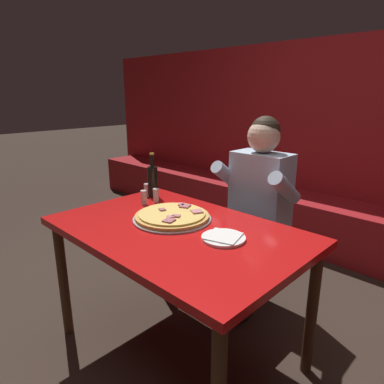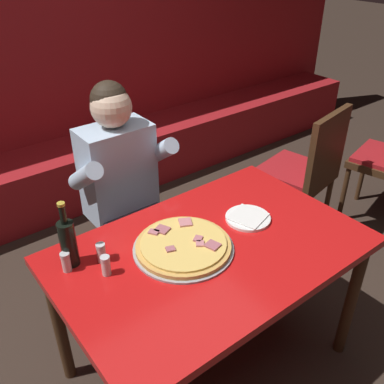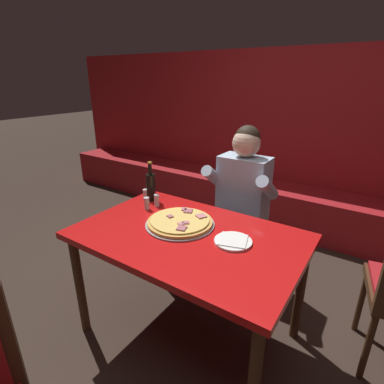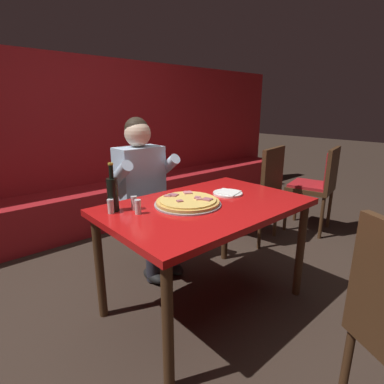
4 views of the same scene
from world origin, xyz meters
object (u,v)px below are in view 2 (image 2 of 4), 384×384
object	(u,v)px
shaker_oregano	(106,266)
dining_chair_far_right	(306,167)
plate_white_paper	(248,218)
shaker_red_pepper_flakes	(101,253)
beer_bottle	(68,242)
shaker_black_pepper	(66,263)
main_dining_table	(211,262)
diner_seated_blue_shirt	(127,189)
pizza	(183,246)

from	to	relation	value
shaker_oregano	dining_chair_far_right	size ratio (longest dim) A/B	0.09
dining_chair_far_right	plate_white_paper	bearing A→B (deg)	-157.95
shaker_red_pepper_flakes	beer_bottle	bearing A→B (deg)	149.32
shaker_red_pepper_flakes	shaker_black_pepper	bearing A→B (deg)	165.82
shaker_oregano	beer_bottle	bearing A→B (deg)	119.96
main_dining_table	plate_white_paper	size ratio (longest dim) A/B	6.24
diner_seated_blue_shirt	dining_chair_far_right	distance (m)	1.21
plate_white_paper	beer_bottle	xyz separation A→B (m)	(-0.78, 0.21, 0.10)
shaker_black_pepper	dining_chair_far_right	bearing A→B (deg)	5.94
beer_bottle	shaker_black_pepper	size ratio (longest dim) A/B	3.40
main_dining_table	diner_seated_blue_shirt	distance (m)	0.70
main_dining_table	shaker_red_pepper_flakes	size ratio (longest dim) A/B	15.24
pizza	dining_chair_far_right	size ratio (longest dim) A/B	0.44
shaker_black_pepper	beer_bottle	bearing A→B (deg)	40.62
pizza	shaker_oregano	bearing A→B (deg)	169.29
shaker_oregano	diner_seated_blue_shirt	size ratio (longest dim) A/B	0.07
main_dining_table	pizza	bearing A→B (deg)	148.11
diner_seated_blue_shirt	shaker_oregano	bearing A→B (deg)	-126.34
main_dining_table	shaker_black_pepper	distance (m)	0.61
diner_seated_blue_shirt	dining_chair_far_right	bearing A→B (deg)	-13.43
shaker_black_pepper	shaker_red_pepper_flakes	xyz separation A→B (m)	(0.14, -0.03, 0.00)
shaker_red_pepper_flakes	pizza	bearing A→B (deg)	-24.87
plate_white_paper	dining_chair_far_right	bearing A→B (deg)	22.05
pizza	shaker_black_pepper	distance (m)	0.48
main_dining_table	plate_white_paper	distance (m)	0.29
shaker_black_pepper	shaker_red_pepper_flakes	size ratio (longest dim) A/B	1.00
main_dining_table	dining_chair_far_right	distance (m)	1.24
plate_white_paper	dining_chair_far_right	world-z (taller)	dining_chair_far_right
beer_bottle	shaker_black_pepper	xyz separation A→B (m)	(-0.03, -0.03, -0.07)
pizza	beer_bottle	world-z (taller)	beer_bottle
beer_bottle	diner_seated_blue_shirt	bearing A→B (deg)	40.60
diner_seated_blue_shirt	dining_chair_far_right	world-z (taller)	diner_seated_blue_shirt
pizza	shaker_black_pepper	bearing A→B (deg)	158.26
shaker_black_pepper	plate_white_paper	bearing A→B (deg)	-12.93
pizza	plate_white_paper	bearing A→B (deg)	-1.50
plate_white_paper	shaker_oregano	size ratio (longest dim) A/B	2.44
plate_white_paper	shaker_oregano	xyz separation A→B (m)	(-0.70, 0.07, 0.03)
diner_seated_blue_shirt	plate_white_paper	bearing A→B (deg)	-66.85
shaker_red_pepper_flakes	dining_chair_far_right	size ratio (longest dim) A/B	0.09
pizza	diner_seated_blue_shirt	bearing A→B (deg)	81.72
pizza	shaker_oregano	world-z (taller)	shaker_oregano
shaker_black_pepper	diner_seated_blue_shirt	world-z (taller)	diner_seated_blue_shirt
pizza	dining_chair_far_right	world-z (taller)	dining_chair_far_right
plate_white_paper	main_dining_table	bearing A→B (deg)	-168.37
plate_white_paper	beer_bottle	size ratio (longest dim) A/B	0.72
shaker_black_pepper	dining_chair_far_right	distance (m)	1.73
plate_white_paper	shaker_black_pepper	bearing A→B (deg)	167.07
plate_white_paper	shaker_black_pepper	distance (m)	0.83
shaker_red_pepper_flakes	main_dining_table	bearing A→B (deg)	-26.72
beer_bottle	diner_seated_blue_shirt	distance (m)	0.68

